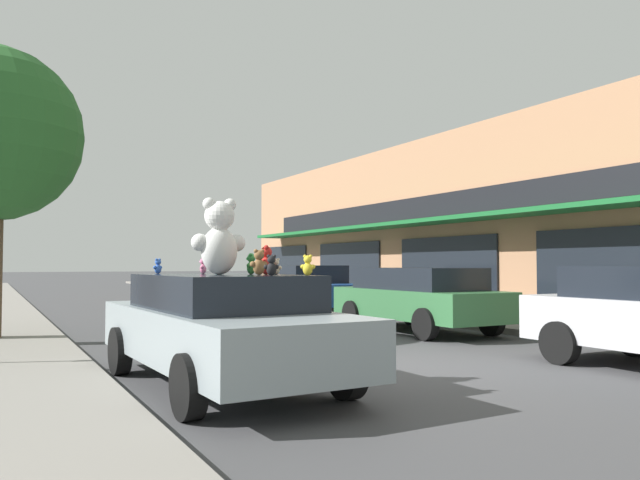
# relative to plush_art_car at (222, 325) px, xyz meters

# --- Properties ---
(ground_plane) EXTENTS (260.00, 260.00, 0.00)m
(ground_plane) POSITION_rel_plush_art_car_xyz_m (3.09, 0.19, -0.77)
(ground_plane) COLOR #424244
(sidewalk_near) EXTENTS (2.40, 90.00, 0.14)m
(sidewalk_near) POSITION_rel_plush_art_car_xyz_m (-2.47, 0.19, -0.70)
(sidewalk_near) COLOR gray
(sidewalk_near) RESTS_ON ground_plane
(storefront_row) EXTENTS (13.39, 29.42, 5.68)m
(storefront_row) POSITION_rel_plush_art_car_xyz_m (15.92, 7.49, 2.07)
(storefront_row) COLOR tan
(storefront_row) RESTS_ON ground_plane
(plush_art_car) EXTENTS (2.21, 4.86, 1.41)m
(plush_art_car) POSITION_rel_plush_art_car_xyz_m (0.00, 0.00, 0.00)
(plush_art_car) COLOR #8C999E
(plush_art_car) RESTS_ON ground_plane
(teddy_bear_giant) EXTENTS (0.72, 0.45, 0.98)m
(teddy_bear_giant) POSITION_rel_plush_art_car_xyz_m (-0.04, 0.00, 1.12)
(teddy_bear_giant) COLOR white
(teddy_bear_giant) RESTS_ON plush_art_car
(teddy_bear_pink) EXTENTS (0.13, 0.17, 0.23)m
(teddy_bear_pink) POSITION_rel_plush_art_car_xyz_m (0.00, 0.80, 0.75)
(teddy_bear_pink) COLOR pink
(teddy_bear_pink) RESTS_ON plush_art_car
(teddy_bear_yellow) EXTENTS (0.17, 0.16, 0.25)m
(teddy_bear_yellow) POSITION_rel_plush_art_car_xyz_m (0.68, -1.08, 0.76)
(teddy_bear_yellow) COLOR yellow
(teddy_bear_yellow) RESTS_ON plush_art_car
(teddy_bear_cream) EXTENTS (0.15, 0.14, 0.21)m
(teddy_bear_cream) POSITION_rel_plush_art_car_xyz_m (0.68, -0.18, 0.75)
(teddy_bear_cream) COLOR beige
(teddy_bear_cream) RESTS_ON plush_art_car
(teddy_bear_brown) EXTENTS (0.24, 0.15, 0.32)m
(teddy_bear_brown) POSITION_rel_plush_art_car_xyz_m (0.32, -0.46, 0.80)
(teddy_bear_brown) COLOR olive
(teddy_bear_brown) RESTS_ON plush_art_car
(teddy_bear_teal) EXTENTS (0.16, 0.13, 0.21)m
(teddy_bear_teal) POSITION_rel_plush_art_car_xyz_m (0.17, 0.61, 0.75)
(teddy_bear_teal) COLOR teal
(teddy_bear_teal) RESTS_ON plush_art_car
(teddy_bear_green) EXTENTS (0.18, 0.20, 0.28)m
(teddy_bear_green) POSITION_rel_plush_art_car_xyz_m (0.40, 0.02, 0.78)
(teddy_bear_green) COLOR green
(teddy_bear_green) RESTS_ON plush_art_car
(teddy_bear_blue) EXTENTS (0.16, 0.13, 0.21)m
(teddy_bear_blue) POSITION_rel_plush_art_car_xyz_m (-0.56, 1.07, 0.75)
(teddy_bear_blue) COLOR blue
(teddy_bear_blue) RESTS_ON plush_art_car
(teddy_bear_red) EXTENTS (0.21, 0.28, 0.38)m
(teddy_bear_red) POSITION_rel_plush_art_car_xyz_m (0.47, -0.32, 0.83)
(teddy_bear_red) COLOR red
(teddy_bear_red) RESTS_ON plush_art_car
(teddy_bear_black) EXTENTS (0.19, 0.13, 0.25)m
(teddy_bear_black) POSITION_rel_plush_art_car_xyz_m (0.25, -0.99, 0.76)
(teddy_bear_black) COLOR black
(teddy_bear_black) RESTS_ON plush_art_car
(parked_car_far_center) EXTENTS (1.98, 4.61, 1.47)m
(parked_car_far_center) POSITION_rel_plush_art_car_xyz_m (6.08, 3.96, 0.04)
(parked_car_far_center) COLOR #336B3D
(parked_car_far_center) RESTS_ON ground_plane
(parked_car_far_right) EXTENTS (2.18, 4.25, 1.51)m
(parked_car_far_right) POSITION_rel_plush_art_car_xyz_m (6.08, 9.69, 0.03)
(parked_car_far_right) COLOR #1E4793
(parked_car_far_right) RESTS_ON ground_plane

